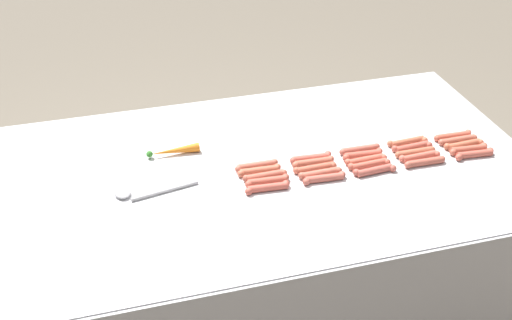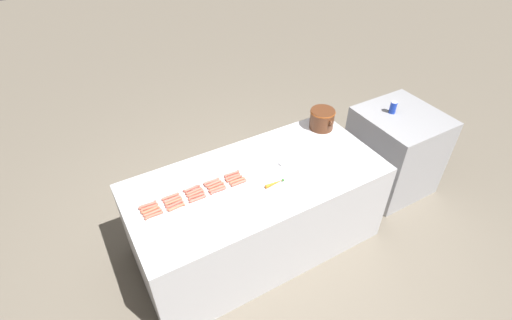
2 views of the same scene
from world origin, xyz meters
name	(u,v)px [view 1 (image 1 of 2)]	position (x,y,z in m)	size (l,w,h in m)	color
griddle_counter	(210,276)	(0.00, 0.00, 0.44)	(1.04, 2.21, 0.88)	#BCBCC1
hot_dog_0	(475,154)	(-0.13, -0.91, 0.89)	(0.03, 0.15, 0.02)	#C85C4B
hot_dog_1	(425,162)	(-0.13, -0.72, 0.89)	(0.03, 0.15, 0.02)	#C05D4B
hot_dog_2	(375,170)	(-0.13, -0.54, 0.89)	(0.03, 0.15, 0.02)	#C15A4D
hot_dog_3	(324,178)	(-0.12, -0.37, 0.89)	(0.03, 0.15, 0.02)	#C55F50
hot_dog_4	(268,187)	(-0.12, -0.18, 0.89)	(0.03, 0.15, 0.02)	#CA5A4A
hot_dog_5	(469,149)	(-0.09, -0.90, 0.89)	(0.03, 0.15, 0.02)	#C05E4A
hot_dog_6	(420,156)	(-0.09, -0.72, 0.89)	(0.03, 0.15, 0.02)	#CD6250
hot_dog_7	(369,165)	(-0.09, -0.54, 0.89)	(0.03, 0.15, 0.02)	#C55C4A
hot_dog_8	(320,173)	(-0.09, -0.36, 0.89)	(0.03, 0.15, 0.02)	#C36451
hot_dog_9	(267,181)	(-0.09, -0.19, 0.89)	(0.03, 0.15, 0.02)	#BF5A48
hot_dog_10	(464,145)	(-0.06, -0.90, 0.89)	(0.03, 0.15, 0.02)	#C46648
hot_dog_11	(415,152)	(-0.06, -0.72, 0.89)	(0.02, 0.15, 0.02)	#BF654A
hot_dog_12	(366,160)	(-0.06, -0.54, 0.89)	(0.03, 0.15, 0.02)	#CD604B
hot_dog_13	(315,168)	(-0.06, -0.36, 0.89)	(0.03, 0.15, 0.02)	#C25F48
hot_dog_14	(265,176)	(-0.06, -0.19, 0.89)	(0.03, 0.15, 0.02)	#BF5F4B
hot_dog_15	(458,140)	(-0.03, -0.90, 0.89)	(0.03, 0.15, 0.02)	#C06550
hot_dog_16	(412,147)	(-0.03, -0.72, 0.89)	(0.03, 0.15, 0.02)	#C35949
hot_dog_17	(363,155)	(-0.03, -0.54, 0.89)	(0.03, 0.15, 0.02)	#C95A48
hot_dog_18	(313,162)	(-0.03, -0.36, 0.89)	(0.03, 0.15, 0.02)	#C1624C
hot_dog_19	(259,170)	(-0.03, -0.18, 0.89)	(0.03, 0.15, 0.02)	#CB664B
hot_dog_20	(453,135)	(0.00, -0.90, 0.89)	(0.03, 0.15, 0.02)	#CD5D48
hot_dog_21	(407,142)	(0.01, -0.72, 0.89)	(0.03, 0.15, 0.02)	#C9684A
hot_dog_22	(360,149)	(0.01, -0.54, 0.89)	(0.03, 0.15, 0.02)	#C16251
hot_dog_23	(311,157)	(0.00, -0.36, 0.89)	(0.03, 0.15, 0.02)	#CB5C4D
hot_dog_24	(256,165)	(0.01, -0.18, 0.89)	(0.03, 0.15, 0.02)	#C26350
serving_spoon	(137,192)	(-0.03, 0.22, 0.88)	(0.09, 0.27, 0.02)	#B7B7BC
carrot	(173,151)	(0.16, 0.08, 0.89)	(0.03, 0.18, 0.03)	orange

